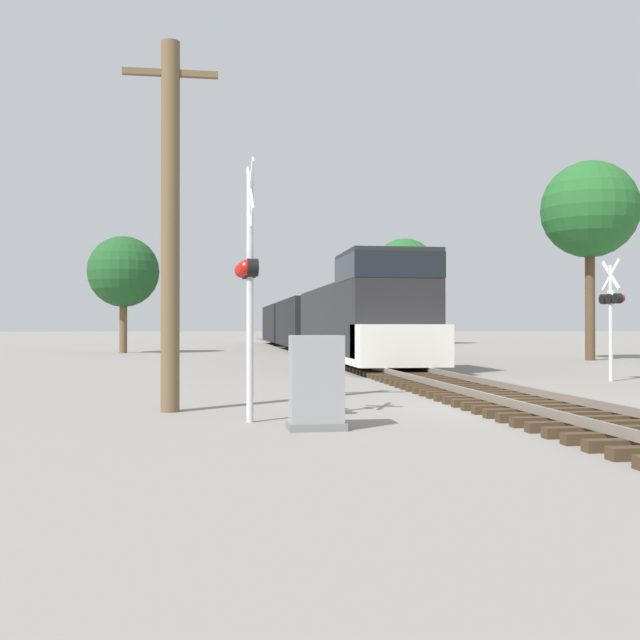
{
  "coord_description": "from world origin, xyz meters",
  "views": [
    {
      "loc": [
        -6.05,
        -14.19,
        1.64
      ],
      "look_at": [
        -3.69,
        2.37,
        1.77
      ],
      "focal_mm": 42.0,
      "sensor_mm": 36.0,
      "label": 1
    }
  ],
  "objects_px": {
    "relay_cabinet": "(316,383)",
    "tree_deep_background": "(404,271)",
    "tree_mid_background": "(123,272)",
    "freight_train": "(312,323)",
    "tree_far_right": "(590,210)",
    "crossing_signal_near": "(248,275)",
    "utility_pole": "(170,222)",
    "crossing_signal_far": "(612,305)"
  },
  "relations": [
    {
      "from": "crossing_signal_far",
      "to": "tree_mid_background",
      "type": "distance_m",
      "value": 30.63
    },
    {
      "from": "relay_cabinet",
      "to": "tree_mid_background",
      "type": "bearing_deg",
      "value": 101.5
    },
    {
      "from": "tree_far_right",
      "to": "crossing_signal_near",
      "type": "bearing_deg",
      "value": -129.82
    },
    {
      "from": "relay_cabinet",
      "to": "tree_far_right",
      "type": "xyz_separation_m",
      "value": [
        16.04,
        21.48,
        6.37
      ]
    },
    {
      "from": "crossing_signal_far",
      "to": "tree_far_right",
      "type": "height_order",
      "value": "tree_far_right"
    },
    {
      "from": "relay_cabinet",
      "to": "tree_far_right",
      "type": "height_order",
      "value": "tree_far_right"
    },
    {
      "from": "freight_train",
      "to": "tree_deep_background",
      "type": "distance_m",
      "value": 22.58
    },
    {
      "from": "crossing_signal_near",
      "to": "utility_pole",
      "type": "bearing_deg",
      "value": -145.23
    },
    {
      "from": "relay_cabinet",
      "to": "tree_far_right",
      "type": "relative_size",
      "value": 0.16
    },
    {
      "from": "freight_train",
      "to": "tree_mid_background",
      "type": "height_order",
      "value": "tree_mid_background"
    },
    {
      "from": "utility_pole",
      "to": "freight_train",
      "type": "bearing_deg",
      "value": 77.67
    },
    {
      "from": "relay_cabinet",
      "to": "tree_deep_background",
      "type": "height_order",
      "value": "tree_deep_background"
    },
    {
      "from": "freight_train",
      "to": "relay_cabinet",
      "type": "distance_m",
      "value": 34.5
    },
    {
      "from": "crossing_signal_near",
      "to": "relay_cabinet",
      "type": "height_order",
      "value": "crossing_signal_near"
    },
    {
      "from": "freight_train",
      "to": "tree_mid_background",
      "type": "relative_size",
      "value": 6.88
    },
    {
      "from": "tree_mid_background",
      "to": "tree_far_right",
      "type": "bearing_deg",
      "value": -29.0
    },
    {
      "from": "crossing_signal_near",
      "to": "utility_pole",
      "type": "xyz_separation_m",
      "value": [
        -1.4,
        1.76,
        1.11
      ]
    },
    {
      "from": "freight_train",
      "to": "crossing_signal_near",
      "type": "bearing_deg",
      "value": -99.36
    },
    {
      "from": "crossing_signal_near",
      "to": "freight_train",
      "type": "bearing_deg",
      "value": 166.81
    },
    {
      "from": "tree_deep_background",
      "to": "relay_cabinet",
      "type": "bearing_deg",
      "value": -106.0
    },
    {
      "from": "freight_train",
      "to": "tree_deep_background",
      "type": "relative_size",
      "value": 5.1
    },
    {
      "from": "crossing_signal_far",
      "to": "tree_deep_background",
      "type": "height_order",
      "value": "tree_deep_background"
    },
    {
      "from": "crossing_signal_near",
      "to": "relay_cabinet",
      "type": "bearing_deg",
      "value": 41.68
    },
    {
      "from": "relay_cabinet",
      "to": "tree_deep_background",
      "type": "relative_size",
      "value": 0.16
    },
    {
      "from": "crossing_signal_far",
      "to": "freight_train",
      "type": "bearing_deg",
      "value": 9.98
    },
    {
      "from": "crossing_signal_far",
      "to": "tree_mid_background",
      "type": "bearing_deg",
      "value": 31.38
    },
    {
      "from": "crossing_signal_far",
      "to": "tree_deep_background",
      "type": "xyz_separation_m",
      "value": [
        5.29,
        44.53,
        4.26
      ]
    },
    {
      "from": "crossing_signal_near",
      "to": "tree_far_right",
      "type": "distance_m",
      "value": 27.05
    },
    {
      "from": "crossing_signal_far",
      "to": "relay_cabinet",
      "type": "distance_m",
      "value": 13.48
    },
    {
      "from": "freight_train",
      "to": "relay_cabinet",
      "type": "bearing_deg",
      "value": -97.4
    },
    {
      "from": "relay_cabinet",
      "to": "utility_pole",
      "type": "height_order",
      "value": "utility_pole"
    },
    {
      "from": "tree_far_right",
      "to": "freight_train",
      "type": "bearing_deg",
      "value": 132.35
    },
    {
      "from": "crossing_signal_near",
      "to": "tree_deep_background",
      "type": "distance_m",
      "value": 55.05
    },
    {
      "from": "relay_cabinet",
      "to": "tree_mid_background",
      "type": "distance_m",
      "value": 35.18
    },
    {
      "from": "freight_train",
      "to": "relay_cabinet",
      "type": "relative_size",
      "value": 32.48
    },
    {
      "from": "freight_train",
      "to": "crossing_signal_near",
      "type": "xyz_separation_m",
      "value": [
        -5.47,
        -33.19,
        0.69
      ]
    },
    {
      "from": "crossing_signal_far",
      "to": "crossing_signal_near",
      "type": "bearing_deg",
      "value": 123.02
    },
    {
      "from": "relay_cabinet",
      "to": "tree_mid_background",
      "type": "xyz_separation_m",
      "value": [
        -6.97,
        34.23,
        4.13
      ]
    },
    {
      "from": "crossing_signal_near",
      "to": "crossing_signal_far",
      "type": "xyz_separation_m",
      "value": [
        11.05,
        7.88,
        -0.26
      ]
    },
    {
      "from": "relay_cabinet",
      "to": "crossing_signal_near",
      "type": "bearing_deg",
      "value": 135.51
    },
    {
      "from": "crossing_signal_far",
      "to": "tree_deep_background",
      "type": "relative_size",
      "value": 0.38
    },
    {
      "from": "utility_pole",
      "to": "tree_mid_background",
      "type": "xyz_separation_m",
      "value": [
        -4.54,
        31.47,
        1.24
      ]
    }
  ]
}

